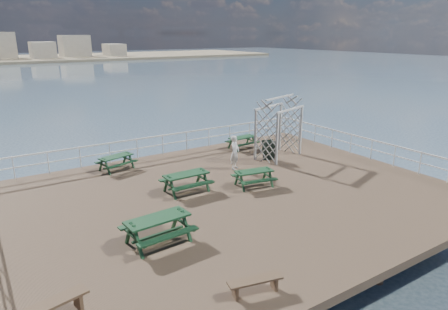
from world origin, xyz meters
TOP-DOWN VIEW (x-y plane):
  - ground at (0.00, 0.00)m, footprint 18.00×14.00m
  - sea_backdrop at (12.54, 134.07)m, footprint 300.00×300.00m
  - railing at (-0.07, 2.57)m, footprint 17.77×13.76m
  - picnic_table_a at (-1.46, 1.28)m, footprint 1.89×1.52m
  - picnic_table_b at (-3.01, 5.66)m, footprint 1.92×1.70m
  - picnic_table_c at (4.35, 5.41)m, footprint 1.69×1.40m
  - picnic_table_d at (-4.21, -2.04)m, footprint 2.14×1.78m
  - picnic_table_e at (1.31, 0.26)m, footprint 1.86×1.60m
  - flat_bench_near at (-3.20, -5.80)m, footprint 1.49×0.66m
  - flat_bench_far at (-7.80, -4.10)m, footprint 1.81×0.80m
  - trellis_arbor at (5.00, 3.02)m, footprint 2.92×2.13m
  - sandwich_board at (4.25, 2.86)m, footprint 0.74×0.61m
  - person at (1.92, 2.62)m, footprint 0.73×0.68m

SIDE VIEW (x-z plane):
  - sea_backdrop at x=12.54m, z-range -5.11..4.09m
  - ground at x=0.00m, z-range -0.30..0.00m
  - flat_bench_near at x=-3.20m, z-range 0.10..0.52m
  - flat_bench_far at x=-7.80m, z-range 0.13..0.63m
  - picnic_table_c at x=4.35m, z-range 0.11..0.89m
  - picnic_table_b at x=-3.01m, z-range 0.11..0.90m
  - picnic_table_e at x=1.31m, z-range 0.11..0.92m
  - sandwich_board at x=4.25m, z-range -0.01..1.05m
  - picnic_table_a at x=-1.46m, z-range 0.13..1.04m
  - picnic_table_d at x=-4.21m, z-range 0.14..1.13m
  - person at x=1.92m, z-range 0.00..1.67m
  - railing at x=-0.07m, z-range 0.32..1.42m
  - trellis_arbor at x=5.00m, z-range -0.18..3.08m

